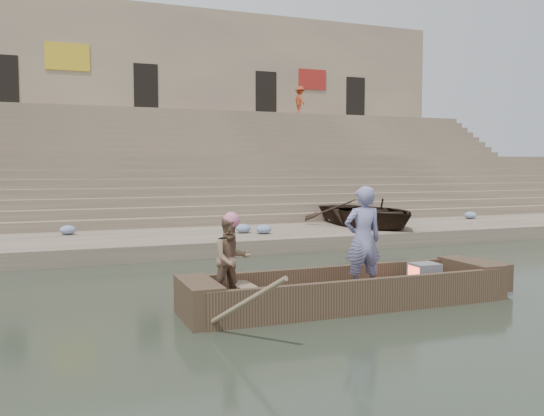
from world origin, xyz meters
TOP-DOWN VIEW (x-y plane):
  - ground at (0.00, 0.00)m, footprint 120.00×120.00m
  - lower_landing at (0.00, 8.00)m, footprint 32.00×4.00m
  - mid_landing at (0.00, 15.50)m, footprint 32.00×3.00m
  - upper_landing at (0.00, 22.50)m, footprint 32.00×3.00m
  - ghat_steps at (0.00, 17.19)m, footprint 32.00×11.00m
  - building_wall at (0.00, 26.50)m, footprint 32.00×5.07m
  - main_rowboat at (-2.42, 0.45)m, footprint 5.00×1.30m
  - rowboat_trim at (-2.21, 0.44)m, footprint 6.04×2.63m
  - standing_man at (-2.19, 0.36)m, footprint 0.69×0.49m
  - rowing_man at (-4.42, 0.56)m, footprint 0.70×0.57m
  - television at (-0.90, 0.45)m, footprint 0.46×0.42m
  - beached_rowboat at (2.46, 8.01)m, footprint 3.36×4.53m
  - pedestrian at (6.25, 21.88)m, footprint 0.64×1.08m
  - cloth_bundles at (-0.07, 8.54)m, footprint 14.42×2.46m

SIDE VIEW (x-z plane):
  - ground at x=0.00m, z-range 0.00..0.00m
  - main_rowboat at x=-2.42m, z-range 0.00..0.22m
  - lower_landing at x=0.00m, z-range 0.00..0.40m
  - rowboat_trim at x=-2.21m, z-range -0.69..1.31m
  - television at x=-0.90m, z-range 0.22..0.62m
  - cloth_bundles at x=-0.07m, z-range 0.40..0.66m
  - beached_rowboat at x=2.46m, z-range 0.40..1.30m
  - rowing_man at x=-4.42m, z-range 0.22..1.55m
  - standing_man at x=-2.19m, z-range 0.22..2.00m
  - mid_landing at x=0.00m, z-range 0.00..2.80m
  - ghat_steps at x=0.00m, z-range -0.80..4.40m
  - upper_landing at x=0.00m, z-range 0.00..5.20m
  - building_wall at x=0.00m, z-range 0.00..11.20m
  - pedestrian at x=6.25m, z-range 5.20..6.83m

